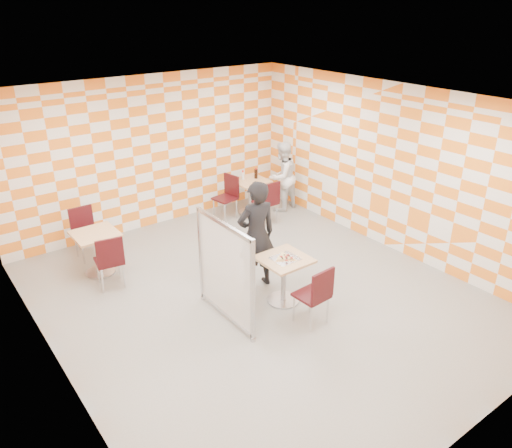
{
  "coord_description": "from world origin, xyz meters",
  "views": [
    {
      "loc": [
        -4.03,
        -5.31,
        4.29
      ],
      "look_at": [
        0.1,
        0.2,
        1.15
      ],
      "focal_mm": 35.0,
      "sensor_mm": 36.0,
      "label": 1
    }
  ],
  "objects_px": {
    "chair_empty_far": "(85,228)",
    "soda_bottle": "(256,174)",
    "chair_main_front": "(317,292)",
    "man_dark": "(256,235)",
    "chair_second_side": "(228,193)",
    "main_table": "(284,272)",
    "chair_empty_near": "(110,258)",
    "chair_second_front": "(268,199)",
    "man_white": "(282,176)",
    "empty_table": "(97,246)",
    "sport_bottle": "(243,175)",
    "second_table": "(250,191)",
    "partition": "(225,272)"
  },
  "relations": [
    {
      "from": "second_table",
      "to": "sport_bottle",
      "type": "xyz_separation_m",
      "value": [
        -0.09,
        0.13,
        0.33
      ]
    },
    {
      "from": "empty_table",
      "to": "chair_main_front",
      "type": "relative_size",
      "value": 0.81
    },
    {
      "from": "empty_table",
      "to": "partition",
      "type": "height_order",
      "value": "partition"
    },
    {
      "from": "man_dark",
      "to": "second_table",
      "type": "bearing_deg",
      "value": -115.14
    },
    {
      "from": "man_white",
      "to": "soda_bottle",
      "type": "xyz_separation_m",
      "value": [
        -0.51,
        0.27,
        0.09
      ]
    },
    {
      "from": "chair_empty_near",
      "to": "partition",
      "type": "distance_m",
      "value": 2.07
    },
    {
      "from": "chair_second_side",
      "to": "partition",
      "type": "xyz_separation_m",
      "value": [
        -2.1,
        -3.06,
        0.25
      ]
    },
    {
      "from": "chair_second_front",
      "to": "chair_empty_far",
      "type": "relative_size",
      "value": 1.0
    },
    {
      "from": "chair_empty_near",
      "to": "empty_table",
      "type": "bearing_deg",
      "value": 88.69
    },
    {
      "from": "chair_main_front",
      "to": "man_dark",
      "type": "xyz_separation_m",
      "value": [
        -0.01,
        1.39,
        0.35
      ]
    },
    {
      "from": "second_table",
      "to": "empty_table",
      "type": "distance_m",
      "value": 3.63
    },
    {
      "from": "sport_bottle",
      "to": "soda_bottle",
      "type": "relative_size",
      "value": 0.87
    },
    {
      "from": "chair_second_side",
      "to": "sport_bottle",
      "type": "bearing_deg",
      "value": 6.31
    },
    {
      "from": "chair_empty_far",
      "to": "man_white",
      "type": "xyz_separation_m",
      "value": [
        4.21,
        -0.41,
        0.22
      ]
    },
    {
      "from": "empty_table",
      "to": "chair_main_front",
      "type": "height_order",
      "value": "chair_main_front"
    },
    {
      "from": "main_table",
      "to": "man_white",
      "type": "xyz_separation_m",
      "value": [
        2.32,
        2.86,
        0.25
      ]
    },
    {
      "from": "main_table",
      "to": "chair_empty_far",
      "type": "height_order",
      "value": "chair_empty_far"
    },
    {
      "from": "empty_table",
      "to": "chair_main_front",
      "type": "xyz_separation_m",
      "value": [
        1.91,
        -3.29,
        0.04
      ]
    },
    {
      "from": "sport_bottle",
      "to": "chair_main_front",
      "type": "bearing_deg",
      "value": -111.65
    },
    {
      "from": "empty_table",
      "to": "man_dark",
      "type": "relative_size",
      "value": 0.42
    },
    {
      "from": "chair_empty_near",
      "to": "chair_second_front",
      "type": "bearing_deg",
      "value": 7.58
    },
    {
      "from": "chair_second_side",
      "to": "man_dark",
      "type": "height_order",
      "value": "man_dark"
    },
    {
      "from": "man_dark",
      "to": "man_white",
      "type": "height_order",
      "value": "man_dark"
    },
    {
      "from": "second_table",
      "to": "soda_bottle",
      "type": "bearing_deg",
      "value": 6.5
    },
    {
      "from": "second_table",
      "to": "chair_main_front",
      "type": "relative_size",
      "value": 0.81
    },
    {
      "from": "main_table",
      "to": "man_dark",
      "type": "distance_m",
      "value": 0.75
    },
    {
      "from": "main_table",
      "to": "chair_main_front",
      "type": "height_order",
      "value": "chair_main_front"
    },
    {
      "from": "chair_second_side",
      "to": "chair_empty_far",
      "type": "relative_size",
      "value": 1.0
    },
    {
      "from": "chair_main_front",
      "to": "chair_empty_far",
      "type": "bearing_deg",
      "value": 114.77
    },
    {
      "from": "partition",
      "to": "man_dark",
      "type": "distance_m",
      "value": 1.06
    },
    {
      "from": "partition",
      "to": "man_dark",
      "type": "bearing_deg",
      "value": 28.62
    },
    {
      "from": "sport_bottle",
      "to": "chair_second_side",
      "type": "bearing_deg",
      "value": -173.69
    },
    {
      "from": "chair_second_side",
      "to": "man_white",
      "type": "xyz_separation_m",
      "value": [
        1.19,
        -0.33,
        0.22
      ]
    },
    {
      "from": "chair_main_front",
      "to": "partition",
      "type": "distance_m",
      "value": 1.31
    },
    {
      "from": "chair_empty_near",
      "to": "partition",
      "type": "relative_size",
      "value": 0.6
    },
    {
      "from": "chair_empty_far",
      "to": "soda_bottle",
      "type": "relative_size",
      "value": 4.02
    },
    {
      "from": "empty_table",
      "to": "chair_empty_far",
      "type": "distance_m",
      "value": 0.73
    },
    {
      "from": "chair_second_side",
      "to": "soda_bottle",
      "type": "distance_m",
      "value": 0.75
    },
    {
      "from": "partition",
      "to": "man_white",
      "type": "xyz_separation_m",
      "value": [
        3.29,
        2.72,
        -0.03
      ]
    },
    {
      "from": "second_table",
      "to": "chair_second_side",
      "type": "xyz_separation_m",
      "value": [
        -0.51,
        0.08,
        0.04
      ]
    },
    {
      "from": "empty_table",
      "to": "chair_empty_far",
      "type": "height_order",
      "value": "chair_empty_far"
    },
    {
      "from": "chair_main_front",
      "to": "chair_second_side",
      "type": "xyz_separation_m",
      "value": [
        1.17,
        3.94,
        0.0
      ]
    },
    {
      "from": "chair_second_side",
      "to": "sport_bottle",
      "type": "xyz_separation_m",
      "value": [
        0.42,
        0.05,
        0.29
      ]
    },
    {
      "from": "main_table",
      "to": "chair_empty_far",
      "type": "distance_m",
      "value": 3.77
    },
    {
      "from": "chair_second_front",
      "to": "soda_bottle",
      "type": "relative_size",
      "value": 4.02
    },
    {
      "from": "man_dark",
      "to": "man_white",
      "type": "relative_size",
      "value": 1.18
    },
    {
      "from": "chair_second_front",
      "to": "man_white",
      "type": "distance_m",
      "value": 0.89
    },
    {
      "from": "empty_table",
      "to": "chair_second_side",
      "type": "height_order",
      "value": "chair_second_side"
    },
    {
      "from": "chair_empty_far",
      "to": "sport_bottle",
      "type": "height_order",
      "value": "sport_bottle"
    },
    {
      "from": "chair_empty_near",
      "to": "sport_bottle",
      "type": "height_order",
      "value": "sport_bottle"
    }
  ]
}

